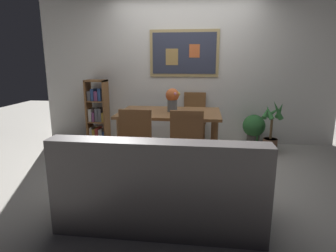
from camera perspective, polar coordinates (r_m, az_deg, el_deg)
The scene contains 12 objects.
ground_plane at distance 3.97m, azimuth 1.82°, elevation -8.48°, with size 12.00×12.00×0.00m, color #B7B2A8.
wall_back_with_painting at distance 5.11m, azimuth 3.43°, elevation 11.38°, with size 5.20×0.14×2.60m.
dining_table at distance 4.18m, azimuth 0.35°, elevation 1.71°, with size 1.48×0.96×0.72m.
dining_chair_near_right at distance 3.37m, azimuth 3.85°, elevation -2.86°, with size 0.40×0.41×0.91m.
dining_chair_near_left at distance 3.46m, azimuth -6.16°, elevation -2.47°, with size 0.40×0.41×0.91m.
dining_chair_far_right at distance 4.97m, azimuth 5.35°, elevation 2.36°, with size 0.40×0.41×0.91m.
leather_couch at distance 2.66m, azimuth -1.38°, elevation -12.53°, with size 1.80×0.84×0.84m.
bookshelf at distance 5.27m, azimuth -13.97°, elevation 2.50°, with size 0.36×0.28×1.12m.
potted_ivy at distance 5.00m, azimuth 16.91°, elevation -0.47°, with size 0.37×0.37×0.60m.
potted_palm at distance 4.77m, azimuth 20.13°, elevation -1.18°, with size 0.35×0.36×0.88m.
flower_vase at distance 4.15m, azimuth 0.92°, elevation 5.61°, with size 0.21×0.20×0.34m.
tv_remote at distance 3.99m, azimuth 3.92°, elevation 2.58°, with size 0.14×0.14×0.02m.
Camera 1 is at (0.33, -3.67, 1.47)m, focal length 30.22 mm.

